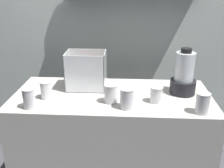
{
  "coord_description": "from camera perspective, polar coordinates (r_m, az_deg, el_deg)",
  "views": [
    {
      "loc": [
        0.1,
        -1.69,
        1.66
      ],
      "look_at": [
        0.0,
        0.0,
        0.98
      ],
      "focal_mm": 41.9,
      "sensor_mm": 36.0,
      "label": 1
    }
  ],
  "objects": [
    {
      "name": "counter",
      "position": [
        2.08,
        -0.0,
        -13.65
      ],
      "size": [
        1.4,
        0.64,
        0.9
      ],
      "primitive_type": "cube",
      "color": "beige",
      "rests_on": "ground_plane"
    },
    {
      "name": "back_wall_unit",
      "position": [
        2.49,
        1.16,
        12.68
      ],
      "size": [
        2.6,
        0.24,
        2.5
      ],
      "color": "silver",
      "rests_on": "ground_plane"
    },
    {
      "name": "carrot_display_bin",
      "position": [
        1.95,
        -5.55,
        1.55
      ],
      "size": [
        0.29,
        0.2,
        0.28
      ],
      "color": "white",
      "rests_on": "counter"
    },
    {
      "name": "blender_pitcher",
      "position": [
        1.9,
        15.39,
        1.71
      ],
      "size": [
        0.18,
        0.18,
        0.33
      ],
      "color": "black",
      "rests_on": "counter"
    },
    {
      "name": "juice_cup_carrot_far_left",
      "position": [
        1.73,
        -17.6,
        -3.26
      ],
      "size": [
        0.08,
        0.08,
        0.13
      ],
      "color": "white",
      "rests_on": "counter"
    },
    {
      "name": "juice_cup_pomegranate_left",
      "position": [
        1.84,
        -14.13,
        -1.51
      ],
      "size": [
        0.08,
        0.08,
        0.12
      ],
      "color": "white",
      "rests_on": "counter"
    },
    {
      "name": "juice_cup_carrot_middle",
      "position": [
        1.72,
        -0.26,
        -2.32
      ],
      "size": [
        0.09,
        0.09,
        0.13
      ],
      "color": "white",
      "rests_on": "counter"
    },
    {
      "name": "juice_cup_mango_right",
      "position": [
        1.65,
        3.25,
        -3.47
      ],
      "size": [
        0.09,
        0.09,
        0.13
      ],
      "color": "white",
      "rests_on": "counter"
    },
    {
      "name": "juice_cup_mango_far_right",
      "position": [
        1.75,
        9.6,
        -2.49
      ],
      "size": [
        0.09,
        0.09,
        0.11
      ],
      "color": "white",
      "rests_on": "counter"
    },
    {
      "name": "juice_cup_pomegranate_rightmost",
      "position": [
        1.68,
        19.1,
        -4.25
      ],
      "size": [
        0.08,
        0.08,
        0.13
      ],
      "color": "white",
      "rests_on": "counter"
    }
  ]
}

